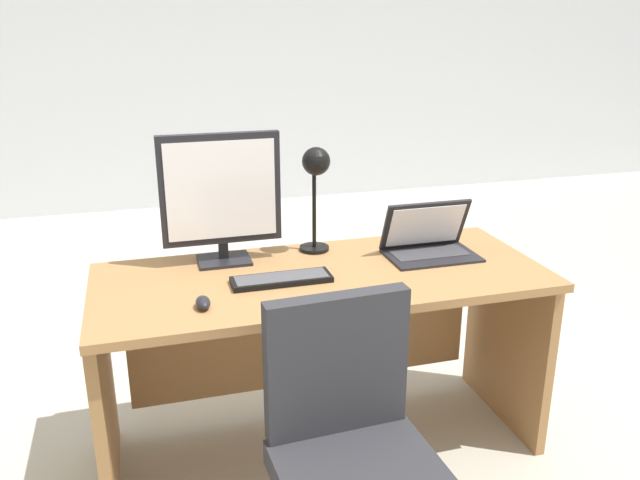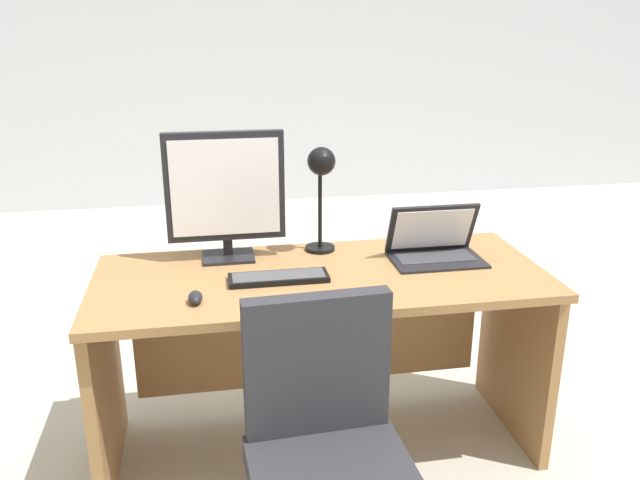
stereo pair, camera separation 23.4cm
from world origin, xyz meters
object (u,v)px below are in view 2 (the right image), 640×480
Objects in this scene: monitor at (225,191)px; laptop at (434,242)px; desk_lamp at (321,176)px; desk at (319,324)px; coffee_mug at (428,232)px; mouse at (195,297)px; keyboard at (279,278)px.

laptop is at bearing -9.45° from monitor.
monitor reaches higher than desk_lamp.
monitor is (-0.33, 0.17, 0.50)m from desk.
monitor is 5.19× the size of coffee_mug.
desk is 3.34× the size of monitor.
coffee_mug reaches higher than mouse.
desk_lamp reaches higher than mouse.
desk is 4.72× the size of laptop.
keyboard is 0.74m from coffee_mug.
monitor is at bearing 152.38° from desk.
desk is 4.63× the size of keyboard.
mouse is (-0.29, -0.14, 0.01)m from keyboard.
coffee_mug is at bearing 24.10° from desk.
mouse is at bearing -154.16° from keyboard.
desk_lamp is (0.20, 0.27, 0.30)m from keyboard.
desk_lamp is (0.37, 0.01, 0.04)m from monitor.
monitor is at bearing 122.62° from keyboard.
keyboard is 0.84× the size of desk_lamp.
coffee_mug is at bearing 3.52° from monitor.
laptop is (0.80, -0.13, -0.21)m from monitor.
keyboard is 0.45m from desk_lamp.
coffee_mug is (0.04, 0.18, -0.02)m from laptop.
keyboard is at bearing -127.11° from desk_lamp.
keyboard is at bearing -151.61° from desk.
desk_lamp is at bearing 1.07° from monitor.
desk is at bearing -27.62° from monitor.
keyboard is 0.33m from mouse.
coffee_mug is (0.84, 0.05, -0.23)m from monitor.
mouse is at bearing -163.54° from laptop.
desk_lamp is at bearing 39.60° from mouse.
keyboard is (0.17, -0.26, -0.26)m from monitor.
coffee_mug reaches higher than desk.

